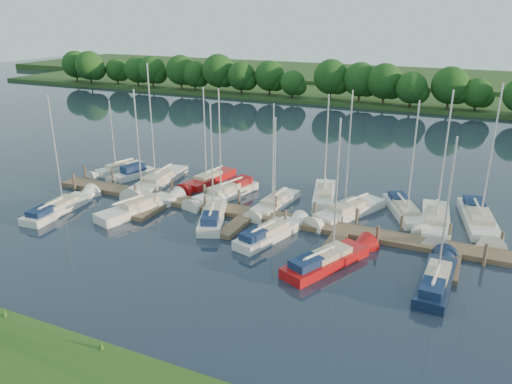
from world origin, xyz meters
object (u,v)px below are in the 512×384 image
at_px(sailboat_n_0, 118,170).
at_px(motorboat, 132,174).
at_px(dock, 247,216).
at_px(sailboat_s_2, 213,217).
at_px(sailboat_n_5, 274,205).

relative_size(sailboat_n_0, motorboat, 1.53).
xyz_separation_m(dock, sailboat_s_2, (-2.37, -1.53, 0.14)).
relative_size(dock, sailboat_n_5, 4.22).
bearing_deg(sailboat_n_5, motorboat, -0.61).
xyz_separation_m(sailboat_n_0, sailboat_n_5, (19.02, -2.47, -0.00)).
bearing_deg(sailboat_n_0, sailboat_s_2, 173.80).
xyz_separation_m(sailboat_n_5, sailboat_s_2, (-3.42, -4.73, 0.08)).
xyz_separation_m(dock, sailboat_n_5, (1.05, 3.20, 0.07)).
bearing_deg(sailboat_n_5, sailboat_s_2, 59.09).
relative_size(sailboat_n_0, sailboat_s_2, 0.80).
xyz_separation_m(sailboat_n_0, sailboat_s_2, (15.60, -7.20, 0.07)).
relative_size(sailboat_n_5, sailboat_s_2, 0.96).
height_order(sailboat_n_0, sailboat_n_5, sailboat_n_5).
distance_m(dock, motorboat, 16.09).
distance_m(sailboat_n_5, sailboat_s_2, 5.84).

